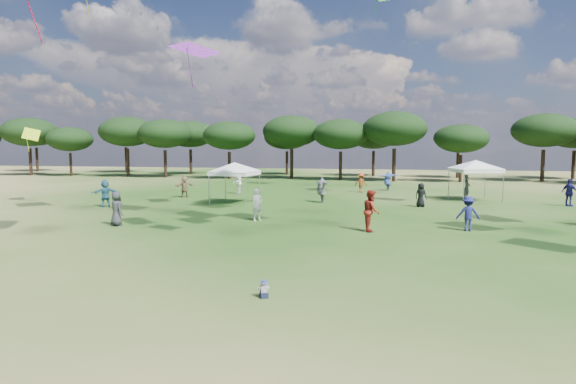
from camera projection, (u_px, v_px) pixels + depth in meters
name	position (u px, v px, depth m)	size (l,w,h in m)	color
ground	(258.00, 335.00, 9.94)	(140.00, 140.00, 0.00)	#2A5018
tree_line	(386.00, 132.00, 55.14)	(108.78, 17.63, 7.77)	black
tent_left	(235.00, 164.00, 32.24)	(5.54, 5.54, 3.07)	gray
tent_right	(476.00, 162.00, 33.99)	(5.73, 5.73, 3.16)	gray
toddler	(264.00, 290.00, 12.38)	(0.35, 0.38, 0.46)	#161B32
festival_crowd	(328.00, 191.00, 31.96)	(30.25, 22.70, 1.92)	#29607D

